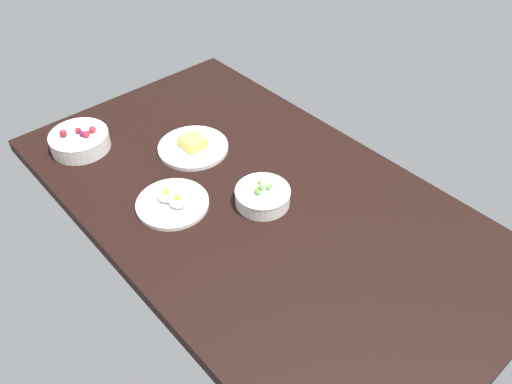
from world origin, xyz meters
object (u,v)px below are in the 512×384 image
object	(u,v)px
bowl_peas	(264,195)
bowl_berries	(80,140)
plate_cheese	(193,147)
plate_eggs	(172,202)

from	to	relation	value
bowl_peas	bowl_berries	xyz separation A→B (cm)	(55.18, 25.70, 0.42)
plate_cheese	bowl_berries	world-z (taller)	bowl_berries
bowl_peas	bowl_berries	bearing A→B (deg)	24.97
plate_cheese	bowl_peas	xyz separation A→B (cm)	(-31.67, -0.62, 1.39)
bowl_berries	plate_eggs	bearing A→B (deg)	-171.09
plate_cheese	plate_eggs	world-z (taller)	plate_eggs
plate_eggs	bowl_berries	bearing A→B (deg)	8.91
plate_eggs	bowl_peas	bearing A→B (deg)	-128.21
plate_cheese	plate_eggs	size ratio (longest dim) A/B	1.09
bowl_peas	plate_cheese	bearing A→B (deg)	1.12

